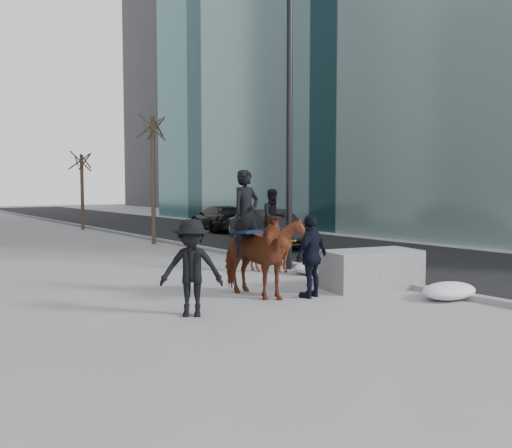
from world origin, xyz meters
TOP-DOWN VIEW (x-y plane):
  - ground at (0.00, 0.00)m, footprint 120.00×120.00m
  - road at (7.00, 10.00)m, footprint 8.00×90.00m
  - curb at (3.00, 10.00)m, footprint 0.25×90.00m
  - planter at (2.32, -0.13)m, footprint 2.38×1.55m
  - car_near at (5.73, 8.10)m, footprint 1.95×4.49m
  - car_far at (7.87, 15.35)m, footprint 2.62×4.85m
  - tree_near at (2.40, 11.59)m, footprint 1.20×1.20m
  - tree_far at (2.40, 20.38)m, footprint 1.20×1.20m
  - mounted_left at (-0.51, 0.73)m, footprint 1.18×2.18m
  - mounted_right at (1.97, 2.99)m, footprint 1.44×1.55m
  - feeder at (0.51, -0.09)m, footprint 1.10×0.98m
  - camera_crew at (-2.35, -0.07)m, footprint 1.30×1.19m
  - lamppost at (2.60, 3.22)m, footprint 0.25×0.80m
  - snow_piles at (2.70, 0.07)m, footprint 1.37×4.94m

SIDE VIEW (x-z plane):
  - ground at x=0.00m, z-range 0.00..0.00m
  - road at x=7.00m, z-range 0.00..0.01m
  - curb at x=3.00m, z-range 0.00..0.12m
  - snow_piles at x=2.70m, z-range 0.00..0.35m
  - planter at x=2.32m, z-range 0.00..0.88m
  - car_far at x=7.87m, z-range 0.00..1.34m
  - car_near at x=5.73m, z-range 0.00..1.44m
  - feeder at x=0.51m, z-range 0.00..1.76m
  - camera_crew at x=-2.35m, z-range 0.01..1.76m
  - mounted_right at x=1.97m, z-range -0.22..2.04m
  - mounted_left at x=-0.51m, z-range -0.34..2.35m
  - tree_far at x=2.40m, z-range 0.00..4.47m
  - tree_near at x=2.40m, z-range 0.00..5.71m
  - lamppost at x=2.60m, z-range 0.45..9.54m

